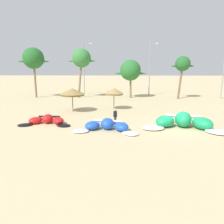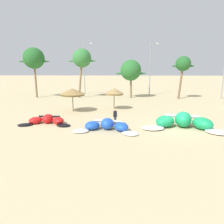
{
  "view_description": "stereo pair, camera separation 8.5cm",
  "coord_description": "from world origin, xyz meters",
  "px_view_note": "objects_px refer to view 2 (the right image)",
  "views": [
    {
      "loc": [
        -5.28,
        -18.9,
        5.54
      ],
      "look_at": [
        -5.97,
        2.0,
        1.0
      ],
      "focal_mm": 32.85,
      "sensor_mm": 36.0,
      "label": 1
    },
    {
      "loc": [
        -5.19,
        -18.9,
        5.54
      ],
      "look_at": [
        -5.97,
        2.0,
        1.0
      ],
      "focal_mm": 32.85,
      "sensor_mm": 36.0,
      "label": 2
    }
  ],
  "objects_px": {
    "palm_center_left": "(183,65)",
    "palm_leftmost": "(34,59)",
    "lamppost_west_center": "(151,67)",
    "beach_umbrella_middle": "(114,91)",
    "beach_umbrella_near_van": "(72,92)",
    "palm_left": "(82,59)",
    "palm_left_of_gap": "(131,70)",
    "lamppost_west": "(85,66)",
    "person_near_kites": "(115,117)",
    "kite_left_of_center": "(183,122)",
    "kite_left": "(107,126)",
    "kite_far_left": "(47,120)"
  },
  "relations": [
    {
      "from": "kite_left",
      "to": "lamppost_west_center",
      "type": "distance_m",
      "value": 25.94
    },
    {
      "from": "kite_left",
      "to": "kite_far_left",
      "type": "bearing_deg",
      "value": 162.35
    },
    {
      "from": "kite_left_of_center",
      "to": "palm_left_of_gap",
      "type": "height_order",
      "value": "palm_left_of_gap"
    },
    {
      "from": "palm_leftmost",
      "to": "palm_left",
      "type": "relative_size",
      "value": 1.02
    },
    {
      "from": "palm_left_of_gap",
      "to": "beach_umbrella_near_van",
      "type": "bearing_deg",
      "value": -122.2
    },
    {
      "from": "person_near_kites",
      "to": "kite_left_of_center",
      "type": "bearing_deg",
      "value": -5.92
    },
    {
      "from": "kite_left_of_center",
      "to": "person_near_kites",
      "type": "relative_size",
      "value": 4.81
    },
    {
      "from": "kite_far_left",
      "to": "beach_umbrella_near_van",
      "type": "height_order",
      "value": "beach_umbrella_near_van"
    },
    {
      "from": "beach_umbrella_middle",
      "to": "palm_center_left",
      "type": "xyz_separation_m",
      "value": [
        11.85,
        10.03,
        3.64
      ]
    },
    {
      "from": "beach_umbrella_near_van",
      "to": "palm_left",
      "type": "height_order",
      "value": "palm_left"
    },
    {
      "from": "kite_far_left",
      "to": "palm_leftmost",
      "type": "distance_m",
      "value": 21.36
    },
    {
      "from": "kite_left",
      "to": "person_near_kites",
      "type": "height_order",
      "value": "person_near_kites"
    },
    {
      "from": "kite_left",
      "to": "palm_left_of_gap",
      "type": "xyz_separation_m",
      "value": [
        3.17,
        20.47,
        4.63
      ]
    },
    {
      "from": "kite_left_of_center",
      "to": "lamppost_west_center",
      "type": "xyz_separation_m",
      "value": [
        0.2,
        23.35,
        5.11
      ]
    },
    {
      "from": "kite_far_left",
      "to": "beach_umbrella_near_van",
      "type": "relative_size",
      "value": 1.73
    },
    {
      "from": "palm_left",
      "to": "person_near_kites",
      "type": "bearing_deg",
      "value": -71.03
    },
    {
      "from": "palm_left_of_gap",
      "to": "palm_leftmost",
      "type": "bearing_deg",
      "value": -179.67
    },
    {
      "from": "palm_leftmost",
      "to": "lamppost_west_center",
      "type": "distance_m",
      "value": 22.34
    },
    {
      "from": "lamppost_west",
      "to": "lamppost_west_center",
      "type": "xyz_separation_m",
      "value": [
        13.46,
        -1.36,
        -0.14
      ]
    },
    {
      "from": "palm_leftmost",
      "to": "person_near_kites",
      "type": "bearing_deg",
      "value": -50.71
    },
    {
      "from": "beach_umbrella_near_van",
      "to": "palm_left",
      "type": "distance_m",
      "value": 13.58
    },
    {
      "from": "beach_umbrella_middle",
      "to": "palm_left_of_gap",
      "type": "relative_size",
      "value": 0.41
    },
    {
      "from": "kite_left",
      "to": "beach_umbrella_near_van",
      "type": "xyz_separation_m",
      "value": [
        -4.81,
        7.81,
        2.15
      ]
    },
    {
      "from": "beach_umbrella_middle",
      "to": "palm_center_left",
      "type": "height_order",
      "value": "palm_center_left"
    },
    {
      "from": "lamppost_west",
      "to": "palm_left",
      "type": "bearing_deg",
      "value": -86.05
    },
    {
      "from": "beach_umbrella_near_van",
      "to": "palm_center_left",
      "type": "relative_size",
      "value": 0.42
    },
    {
      "from": "person_near_kites",
      "to": "palm_center_left",
      "type": "xyz_separation_m",
      "value": [
        11.53,
        17.93,
        5.25
      ]
    },
    {
      "from": "palm_left",
      "to": "palm_left_of_gap",
      "type": "relative_size",
      "value": 1.28
    },
    {
      "from": "kite_left",
      "to": "beach_umbrella_near_van",
      "type": "relative_size",
      "value": 1.92
    },
    {
      "from": "person_near_kites",
      "to": "palm_leftmost",
      "type": "relative_size",
      "value": 0.18
    },
    {
      "from": "kite_left_of_center",
      "to": "lamppost_west",
      "type": "xyz_separation_m",
      "value": [
        -13.26,
        24.7,
        5.25
      ]
    },
    {
      "from": "person_near_kites",
      "to": "lamppost_west_center",
      "type": "xyz_separation_m",
      "value": [
        6.61,
        22.68,
        4.84
      ]
    },
    {
      "from": "kite_left",
      "to": "kite_left_of_center",
      "type": "xyz_separation_m",
      "value": [
        7.13,
        0.97,
        0.16
      ]
    },
    {
      "from": "person_near_kites",
      "to": "lamppost_west_center",
      "type": "distance_m",
      "value": 24.12
    },
    {
      "from": "lamppost_west",
      "to": "palm_center_left",
      "type": "bearing_deg",
      "value": -18.37
    },
    {
      "from": "beach_umbrella_middle",
      "to": "palm_center_left",
      "type": "distance_m",
      "value": 15.95
    },
    {
      "from": "palm_leftmost",
      "to": "kite_left",
      "type": "bearing_deg",
      "value": -54.38
    },
    {
      "from": "kite_far_left",
      "to": "palm_left_of_gap",
      "type": "distance_m",
      "value": 21.25
    },
    {
      "from": "palm_left",
      "to": "palm_left_of_gap",
      "type": "height_order",
      "value": "palm_left"
    },
    {
      "from": "palm_left",
      "to": "lamppost_west",
      "type": "relative_size",
      "value": 0.85
    },
    {
      "from": "lamppost_west_center",
      "to": "beach_umbrella_middle",
      "type": "bearing_deg",
      "value": -115.1
    },
    {
      "from": "palm_left",
      "to": "lamppost_west_center",
      "type": "bearing_deg",
      "value": 16.06
    },
    {
      "from": "kite_left",
      "to": "lamppost_west",
      "type": "xyz_separation_m",
      "value": [
        -6.12,
        25.68,
        5.41
      ]
    },
    {
      "from": "kite_left_of_center",
      "to": "lamppost_west_center",
      "type": "relative_size",
      "value": 0.76
    },
    {
      "from": "palm_center_left",
      "to": "palm_leftmost",
      "type": "bearing_deg",
      "value": 178.3
    },
    {
      "from": "palm_left_of_gap",
      "to": "palm_center_left",
      "type": "xyz_separation_m",
      "value": [
        9.1,
        -0.9,
        1.05
      ]
    },
    {
      "from": "kite_left",
      "to": "beach_umbrella_middle",
      "type": "distance_m",
      "value": 9.76
    },
    {
      "from": "palm_left_of_gap",
      "to": "lamppost_west",
      "type": "distance_m",
      "value": 10.68
    },
    {
      "from": "palm_left",
      "to": "palm_center_left",
      "type": "height_order",
      "value": "palm_left"
    },
    {
      "from": "kite_left",
      "to": "palm_left_of_gap",
      "type": "bearing_deg",
      "value": 81.2
    }
  ]
}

